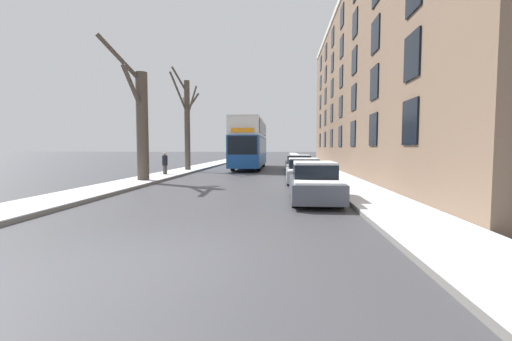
{
  "coord_description": "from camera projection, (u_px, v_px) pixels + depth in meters",
  "views": [
    {
      "loc": [
        2.31,
        -5.45,
        1.93
      ],
      "look_at": [
        0.28,
        20.33,
        0.22
      ],
      "focal_mm": 24.0,
      "sensor_mm": 36.0,
      "label": 1
    }
  ],
  "objects": [
    {
      "name": "ground_plane",
      "position": [
        144.0,
        263.0,
        5.73
      ],
      "size": [
        320.0,
        320.0,
        0.0
      ],
      "primitive_type": "plane",
      "color": "#424247"
    },
    {
      "name": "sidewalk_left",
      "position": [
        237.0,
        159.0,
        58.89
      ],
      "size": [
        2.24,
        130.0,
        0.16
      ],
      "color": "slate",
      "rests_on": "ground"
    },
    {
      "name": "sidewalk_right",
      "position": [
        303.0,
        159.0,
        58.01
      ],
      "size": [
        2.24,
        130.0,
        0.16
      ],
      "color": "slate",
      "rests_on": "ground"
    },
    {
      "name": "terrace_facade_right",
      "position": [
        402.0,
        80.0,
        25.84
      ],
      "size": [
        9.1,
        38.8,
        14.13
      ],
      "color": "#7A604C",
      "rests_on": "ground"
    },
    {
      "name": "bare_tree_left_0",
      "position": [
        141.0,
        120.0,
        18.7
      ],
      "size": [
        1.91,
        3.52,
        7.61
      ],
      "color": "#4C4238",
      "rests_on": "ground"
    },
    {
      "name": "bare_tree_left_1",
      "position": [
        187.0,
        121.0,
        27.7
      ],
      "size": [
        2.4,
        4.11,
        8.35
      ],
      "color": "#4C4238",
      "rests_on": "ground"
    },
    {
      "name": "double_decker_bus",
      "position": [
        250.0,
        142.0,
        31.63
      ],
      "size": [
        2.52,
        11.66,
        4.45
      ],
      "color": "#194C99",
      "rests_on": "ground"
    },
    {
      "name": "parked_car_0",
      "position": [
        314.0,
        183.0,
        12.3
      ],
      "size": [
        1.69,
        4.21,
        1.43
      ],
      "color": "#474C56",
      "rests_on": "ground"
    },
    {
      "name": "parked_car_1",
      "position": [
        303.0,
        172.0,
        18.7
      ],
      "size": [
        1.86,
        4.44,
        1.37
      ],
      "color": "#9EA3AD",
      "rests_on": "ground"
    },
    {
      "name": "parked_car_2",
      "position": [
        299.0,
        166.0,
        24.27
      ],
      "size": [
        1.85,
        4.4,
        1.43
      ],
      "color": "#474C56",
      "rests_on": "ground"
    },
    {
      "name": "parked_car_3",
      "position": [
        296.0,
        163.0,
        30.08
      ],
      "size": [
        1.77,
        3.98,
        1.29
      ],
      "color": "navy",
      "rests_on": "ground"
    },
    {
      "name": "oncoming_van",
      "position": [
        248.0,
        152.0,
        51.04
      ],
      "size": [
        1.95,
        5.2,
        2.3
      ],
      "color": "#333842",
      "rests_on": "ground"
    },
    {
      "name": "pedestrian_left_sidewalk",
      "position": [
        165.0,
        163.0,
        22.95
      ],
      "size": [
        0.36,
        0.36,
        1.63
      ],
      "rotation": [
        0.0,
        0.0,
        1.15
      ],
      "color": "#4C4742",
      "rests_on": "ground"
    }
  ]
}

